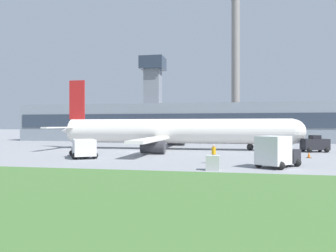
{
  "coord_description": "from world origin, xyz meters",
  "views": [
    {
      "loc": [
        12.06,
        -43.14,
        3.67
      ],
      "look_at": [
        2.53,
        5.44,
        3.51
      ],
      "focal_mm": 35.0,
      "sensor_mm": 36.0,
      "label": 1
    }
  ],
  "objects_px": {
    "airplane": "(173,131)",
    "ground_crew_person": "(214,154)",
    "fuel_truck": "(276,152)",
    "pushback_tug": "(315,144)",
    "baggage_truck": "(84,148)"
  },
  "relations": [
    {
      "from": "fuel_truck",
      "to": "ground_crew_person",
      "type": "relative_size",
      "value": 2.7
    },
    {
      "from": "pushback_tug",
      "to": "baggage_truck",
      "type": "relative_size",
      "value": 0.6
    },
    {
      "from": "baggage_truck",
      "to": "fuel_truck",
      "type": "bearing_deg",
      "value": -13.12
    },
    {
      "from": "baggage_truck",
      "to": "ground_crew_person",
      "type": "bearing_deg",
      "value": -10.98
    },
    {
      "from": "airplane",
      "to": "ground_crew_person",
      "type": "bearing_deg",
      "value": -67.55
    },
    {
      "from": "airplane",
      "to": "ground_crew_person",
      "type": "distance_m",
      "value": 18.73
    },
    {
      "from": "airplane",
      "to": "fuel_truck",
      "type": "distance_m",
      "value": 22.9
    },
    {
      "from": "pushback_tug",
      "to": "ground_crew_person",
      "type": "height_order",
      "value": "pushback_tug"
    },
    {
      "from": "baggage_truck",
      "to": "pushback_tug",
      "type": "bearing_deg",
      "value": 25.54
    },
    {
      "from": "pushback_tug",
      "to": "ground_crew_person",
      "type": "relative_size",
      "value": 2.07
    },
    {
      "from": "baggage_truck",
      "to": "ground_crew_person",
      "type": "xyz_separation_m",
      "value": [
        14.67,
        -2.85,
        -0.12
      ]
    },
    {
      "from": "pushback_tug",
      "to": "ground_crew_person",
      "type": "distance_m",
      "value": 20.39
    },
    {
      "from": "ground_crew_person",
      "to": "airplane",
      "type": "bearing_deg",
      "value": 112.45
    },
    {
      "from": "fuel_truck",
      "to": "pushback_tug",
      "type": "bearing_deg",
      "value": 67.81
    },
    {
      "from": "baggage_truck",
      "to": "fuel_truck",
      "type": "xyz_separation_m",
      "value": [
        20.13,
        -4.69,
        0.27
      ]
    }
  ]
}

